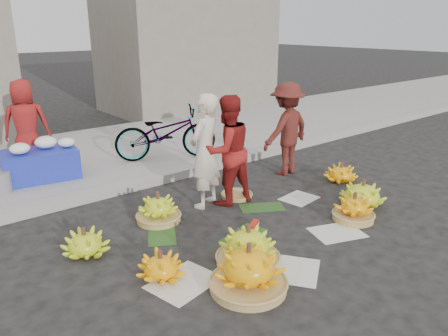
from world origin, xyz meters
TOP-DOWN VIEW (x-y plane):
  - ground at (0.00, 0.00)m, footprint 80.00×80.00m
  - curb at (0.00, 2.20)m, footprint 40.00×0.25m
  - sidewalk at (0.00, 4.30)m, footprint 40.00×4.00m
  - building_right at (4.50, 7.70)m, footprint 5.00×3.00m
  - newspaper_scatter at (0.00, -0.80)m, footprint 3.20×1.80m
  - banana_leaves at (-0.10, 0.20)m, footprint 2.00×1.00m
  - banana_bunch_0 at (-1.43, -0.36)m, footprint 0.56×0.56m
  - banana_bunch_1 at (-0.51, -0.73)m, footprint 0.72×0.72m
  - banana_bunch_2 at (-0.85, -1.11)m, footprint 0.79×0.79m
  - banana_bunch_3 at (1.39, -0.79)m, footprint 0.61×0.61m
  - banana_bunch_4 at (1.89, -0.59)m, footprint 0.89×0.89m
  - banana_bunch_5 at (2.53, 0.27)m, footprint 0.71×0.71m
  - banana_bunch_6 at (-1.87, 0.62)m, footprint 0.68×0.68m
  - banana_bunch_7 at (-0.72, 0.87)m, footprint 0.60×0.60m
  - basket_spare at (0.68, 0.86)m, footprint 0.63×0.63m
  - incense_stack at (0.11, -0.16)m, footprint 0.25×0.19m
  - vendor_cream at (0.11, 0.91)m, footprint 0.72×0.61m
  - vendor_red at (0.44, 0.80)m, footprint 0.84×0.68m
  - man_striped at (2.11, 1.18)m, footprint 1.11×0.70m
  - flower_table at (-1.50, 3.33)m, footprint 1.27×0.90m
  - grey_bucket at (-2.19, 3.04)m, footprint 0.29×0.29m
  - flower_vendor at (-1.47, 4.01)m, footprint 0.91×0.77m
  - bicycle at (0.73, 2.98)m, footprint 1.36×2.03m

SIDE VIEW (x-z plane):
  - ground at x=0.00m, z-range 0.00..0.00m
  - newspaper_scatter at x=0.00m, z-range 0.00..0.01m
  - banana_leaves at x=-0.10m, z-range 0.00..0.01m
  - basket_spare at x=0.68m, z-range 0.00..0.05m
  - incense_stack at x=0.11m, z-range 0.01..0.11m
  - sidewalk at x=0.00m, z-range 0.00..0.12m
  - curb at x=0.00m, z-range 0.00..0.15m
  - banana_bunch_0 at x=-1.43m, z-range -0.02..0.30m
  - banana_bunch_6 at x=-1.87m, z-range -0.02..0.32m
  - banana_bunch_5 at x=2.53m, z-range -0.02..0.32m
  - banana_bunch_3 at x=1.39m, z-range -0.03..0.37m
  - banana_bunch_7 at x=-0.72m, z-range -0.03..0.39m
  - banana_bunch_4 at x=1.89m, z-range -0.02..0.41m
  - banana_bunch_1 at x=-0.51m, z-range -0.03..0.45m
  - banana_bunch_2 at x=-0.85m, z-range -0.03..0.49m
  - grey_bucket at x=-2.19m, z-range 0.12..0.44m
  - flower_table at x=-1.50m, z-range 0.06..0.74m
  - bicycle at x=0.73m, z-range 0.12..1.13m
  - vendor_red at x=0.44m, z-range 0.00..1.64m
  - man_striped at x=2.11m, z-range 0.00..1.64m
  - vendor_cream at x=0.11m, z-range 0.00..1.67m
  - flower_vendor at x=-1.47m, z-range 0.12..1.71m
  - building_right at x=4.50m, z-range 0.00..5.00m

